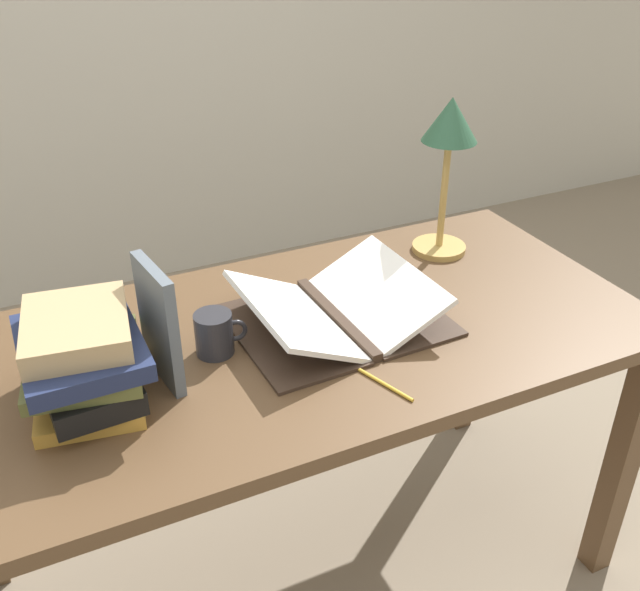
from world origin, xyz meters
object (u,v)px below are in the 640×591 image
(coffee_mug, at_px, (215,334))
(pencil, at_px, (385,384))
(reading_lamp, at_px, (449,140))
(book_standing_upright, at_px, (159,324))
(open_book, at_px, (337,311))
(book_stack_tall, at_px, (83,360))

(coffee_mug, height_order, pencil, coffee_mug)
(reading_lamp, xyz_separation_m, pencil, (-0.42, -0.45, -0.30))
(book_standing_upright, height_order, coffee_mug, book_standing_upright)
(reading_lamp, relative_size, pencil, 2.99)
(open_book, bearing_deg, reading_lamp, 24.29)
(coffee_mug, bearing_deg, book_stack_tall, -169.20)
(coffee_mug, bearing_deg, book_standing_upright, -162.39)
(open_book, bearing_deg, book_standing_upright, -176.94)
(book_stack_tall, xyz_separation_m, reading_lamp, (0.95, 0.25, 0.21))
(book_stack_tall, distance_m, coffee_mug, 0.27)
(open_book, xyz_separation_m, book_stack_tall, (-0.54, -0.05, 0.07))
(open_book, relative_size, book_standing_upright, 1.88)
(book_stack_tall, xyz_separation_m, coffee_mug, (0.26, 0.05, -0.05))
(book_stack_tall, xyz_separation_m, pencil, (0.53, -0.20, -0.09))
(book_stack_tall, relative_size, pencil, 2.03)
(book_standing_upright, xyz_separation_m, pencil, (0.38, -0.21, -0.12))
(reading_lamp, relative_size, coffee_mug, 3.71)
(book_standing_upright, relative_size, reading_lamp, 0.61)
(open_book, bearing_deg, pencil, -96.43)
(open_book, height_order, book_stack_tall, book_stack_tall)
(coffee_mug, bearing_deg, reading_lamp, 16.23)
(book_standing_upright, bearing_deg, book_stack_tall, 177.03)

